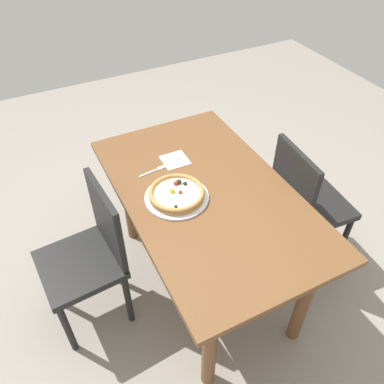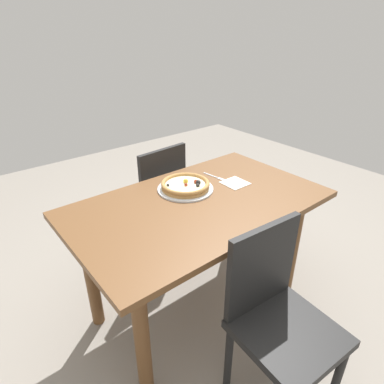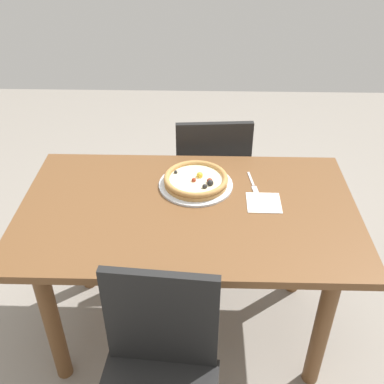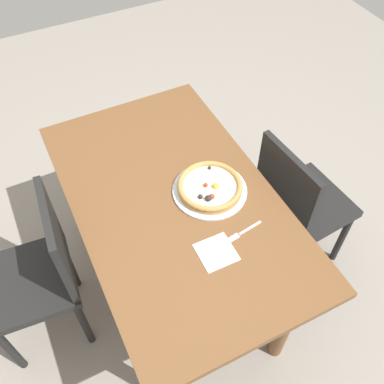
{
  "view_description": "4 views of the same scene",
  "coord_description": "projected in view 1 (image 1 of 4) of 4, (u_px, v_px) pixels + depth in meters",
  "views": [
    {
      "loc": [
        1.26,
        -0.72,
        2.07
      ],
      "look_at": [
        -0.01,
        -0.08,
        0.77
      ],
      "focal_mm": 36.15,
      "sensor_mm": 36.0,
      "label": 1
    },
    {
      "loc": [
        1.0,
        1.17,
        1.6
      ],
      "look_at": [
        -0.01,
        -0.08,
        0.77
      ],
      "focal_mm": 30.47,
      "sensor_mm": 36.0,
      "label": 2
    },
    {
      "loc": [
        -0.06,
        1.49,
        1.87
      ],
      "look_at": [
        -0.01,
        -0.08,
        0.77
      ],
      "focal_mm": 42.74,
      "sensor_mm": 36.0,
      "label": 3
    },
    {
      "loc": [
        -1.05,
        0.44,
        2.18
      ],
      "look_at": [
        -0.01,
        -0.08,
        0.77
      ],
      "focal_mm": 40.24,
      "sensor_mm": 36.0,
      "label": 4
    }
  ],
  "objects": [
    {
      "name": "napkin",
      "position": [
        175.0,
        160.0,
        2.16
      ],
      "size": [
        0.14,
        0.14,
        0.0
      ],
      "primitive_type": "cube",
      "rotation": [
        0.0,
        0.0,
        -0.01
      ],
      "color": "white",
      "rests_on": "dining_table"
    },
    {
      "name": "chair_near",
      "position": [
        90.0,
        254.0,
        2.01
      ],
      "size": [
        0.43,
        0.43,
        0.88
      ],
      "rotation": [
        0.0,
        0.0,
        3.22
      ],
      "color": "black",
      "rests_on": "ground"
    },
    {
      "name": "chair_far",
      "position": [
        305.0,
        202.0,
        2.3
      ],
      "size": [
        0.43,
        0.43,
        0.88
      ],
      "rotation": [
        0.0,
        0.0,
        -0.08
      ],
      "color": "black",
      "rests_on": "ground"
    },
    {
      "name": "dining_table",
      "position": [
        206.0,
        209.0,
        2.04
      ],
      "size": [
        1.38,
        0.82,
        0.75
      ],
      "color": "brown",
      "rests_on": "ground"
    },
    {
      "name": "pizza",
      "position": [
        177.0,
        193.0,
        1.91
      ],
      "size": [
        0.28,
        0.28,
        0.05
      ],
      "color": "#B78447",
      "rests_on": "plate"
    },
    {
      "name": "plate",
      "position": [
        177.0,
        197.0,
        1.93
      ],
      "size": [
        0.32,
        0.32,
        0.01
      ],
      "primitive_type": "cylinder",
      "color": "silver",
      "rests_on": "dining_table"
    },
    {
      "name": "fork",
      "position": [
        155.0,
        170.0,
        2.09
      ],
      "size": [
        0.04,
        0.17,
        0.0
      ],
      "rotation": [
        0.0,
        0.0,
        1.71
      ],
      "color": "silver",
      "rests_on": "dining_table"
    },
    {
      "name": "ground_plane",
      "position": [
        204.0,
        279.0,
        2.47
      ],
      "size": [
        6.0,
        6.0,
        0.0
      ],
      "primitive_type": "plane",
      "color": "gray"
    }
  ]
}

